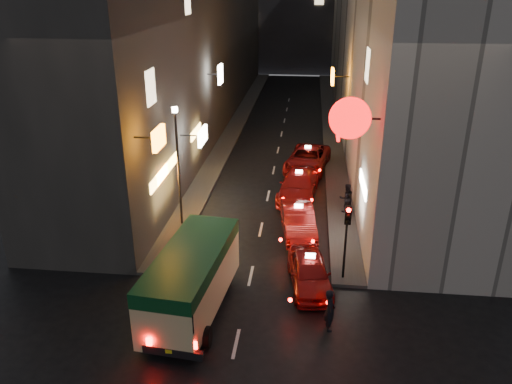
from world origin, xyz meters
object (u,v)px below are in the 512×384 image
(minibus, at_px, (192,274))
(pedestrian_crossing, at_px, (330,307))
(lamp_post, at_px, (178,159))
(taxi_near, at_px, (310,270))
(traffic_light, at_px, (347,226))

(minibus, distance_m, pedestrian_crossing, 5.31)
(pedestrian_crossing, height_order, lamp_post, lamp_post)
(minibus, bearing_deg, taxi_near, 26.39)
(traffic_light, height_order, lamp_post, lamp_post)
(lamp_post, bearing_deg, minibus, -72.59)
(minibus, height_order, taxi_near, minibus)
(minibus, xyz_separation_m, taxi_near, (4.48, 2.22, -0.88))
(pedestrian_crossing, height_order, traffic_light, traffic_light)
(minibus, xyz_separation_m, lamp_post, (-2.27, 7.24, 2.04))
(minibus, xyz_separation_m, traffic_light, (5.93, 2.71, 1.00))
(taxi_near, bearing_deg, traffic_light, 18.78)
(lamp_post, bearing_deg, taxi_near, -36.64)
(taxi_near, bearing_deg, minibus, -153.61)
(taxi_near, bearing_deg, pedestrian_crossing, -74.90)
(minibus, bearing_deg, traffic_light, 24.60)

